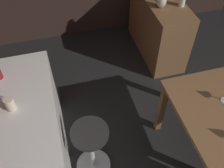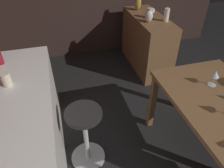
{
  "view_description": "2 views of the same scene",
  "coord_description": "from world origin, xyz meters",
  "px_view_note": "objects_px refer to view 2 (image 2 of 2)",
  "views": [
    {
      "loc": [
        -0.78,
        1.0,
        2.46
      ],
      "look_at": [
        0.53,
        0.64,
        0.93
      ],
      "focal_mm": 40.94,
      "sensor_mm": 36.0,
      "label": 1
    },
    {
      "loc": [
        -0.96,
        1.0,
        1.9
      ],
      "look_at": [
        0.36,
        0.63,
        0.86
      ],
      "focal_mm": 33.84,
      "sensor_mm": 36.0,
      "label": 2
    }
  ],
  "objects_px": {
    "sideboard_cabinet": "(147,43)",
    "pillar_candle_tall": "(167,15)",
    "pillar_candle_short": "(151,13)",
    "vase_brass": "(138,3)",
    "bar_stool": "(86,136)",
    "wine_glass_left": "(215,75)",
    "cup_cream": "(6,79)",
    "vase_ceramic_ivory": "(149,16)",
    "dining_table": "(220,109)"
  },
  "relations": [
    {
      "from": "dining_table",
      "to": "vase_brass",
      "type": "bearing_deg",
      "value": -1.28
    },
    {
      "from": "dining_table",
      "to": "pillar_candle_short",
      "type": "distance_m",
      "value": 1.74
    },
    {
      "from": "cup_cream",
      "to": "pillar_candle_tall",
      "type": "xyz_separation_m",
      "value": [
        1.07,
        -1.92,
        -0.05
      ]
    },
    {
      "from": "dining_table",
      "to": "vase_brass",
      "type": "relative_size",
      "value": 5.06
    },
    {
      "from": "sideboard_cabinet",
      "to": "vase_brass",
      "type": "bearing_deg",
      "value": 10.09
    },
    {
      "from": "wine_glass_left",
      "to": "pillar_candle_tall",
      "type": "bearing_deg",
      "value": -9.21
    },
    {
      "from": "wine_glass_left",
      "to": "pillar_candle_short",
      "type": "bearing_deg",
      "value": -2.69
    },
    {
      "from": "cup_cream",
      "to": "vase_brass",
      "type": "xyz_separation_m",
      "value": [
        1.62,
        -1.72,
        -0.03
      ]
    },
    {
      "from": "sideboard_cabinet",
      "to": "cup_cream",
      "type": "bearing_deg",
      "value": 126.04
    },
    {
      "from": "bar_stool",
      "to": "pillar_candle_tall",
      "type": "bearing_deg",
      "value": -47.29
    },
    {
      "from": "bar_stool",
      "to": "pillar_candle_short",
      "type": "bearing_deg",
      "value": -40.59
    },
    {
      "from": "cup_cream",
      "to": "vase_ceramic_ivory",
      "type": "height_order",
      "value": "vase_ceramic_ivory"
    },
    {
      "from": "wine_glass_left",
      "to": "vase_brass",
      "type": "height_order",
      "value": "vase_brass"
    },
    {
      "from": "sideboard_cabinet",
      "to": "pillar_candle_tall",
      "type": "xyz_separation_m",
      "value": [
        -0.22,
        -0.15,
        0.5
      ]
    },
    {
      "from": "pillar_candle_tall",
      "to": "vase_brass",
      "type": "xyz_separation_m",
      "value": [
        0.55,
        0.21,
        0.02
      ]
    },
    {
      "from": "bar_stool",
      "to": "vase_brass",
      "type": "bearing_deg",
      "value": -32.87
    },
    {
      "from": "dining_table",
      "to": "pillar_candle_short",
      "type": "relative_size",
      "value": 7.33
    },
    {
      "from": "bar_stool",
      "to": "cup_cream",
      "type": "relative_size",
      "value": 6.04
    },
    {
      "from": "dining_table",
      "to": "vase_brass",
      "type": "xyz_separation_m",
      "value": [
        2.1,
        -0.05,
        0.29
      ]
    },
    {
      "from": "sideboard_cabinet",
      "to": "bar_stool",
      "type": "xyz_separation_m",
      "value": [
        -1.5,
        1.24,
        -0.06
      ]
    },
    {
      "from": "sideboard_cabinet",
      "to": "wine_glass_left",
      "type": "xyz_separation_m",
      "value": [
        -1.56,
        0.07,
        0.44
      ]
    },
    {
      "from": "sideboard_cabinet",
      "to": "wine_glass_left",
      "type": "bearing_deg",
      "value": 177.42
    },
    {
      "from": "bar_stool",
      "to": "cup_cream",
      "type": "height_order",
      "value": "cup_cream"
    },
    {
      "from": "wine_glass_left",
      "to": "vase_brass",
      "type": "bearing_deg",
      "value": -0.35
    },
    {
      "from": "pillar_candle_tall",
      "to": "vase_brass",
      "type": "distance_m",
      "value": 0.59
    },
    {
      "from": "wine_glass_left",
      "to": "vase_brass",
      "type": "xyz_separation_m",
      "value": [
        1.89,
        -0.01,
        0.08
      ]
    },
    {
      "from": "vase_brass",
      "to": "cup_cream",
      "type": "bearing_deg",
      "value": 133.38
    },
    {
      "from": "sideboard_cabinet",
      "to": "vase_brass",
      "type": "xyz_separation_m",
      "value": [
        0.33,
        0.06,
        0.52
      ]
    },
    {
      "from": "dining_table",
      "to": "vase_brass",
      "type": "height_order",
      "value": "vase_brass"
    },
    {
      "from": "pillar_candle_tall",
      "to": "vase_ceramic_ivory",
      "type": "xyz_separation_m",
      "value": [
        0.03,
        0.25,
        0.0
      ]
    },
    {
      "from": "pillar_candle_short",
      "to": "pillar_candle_tall",
      "type": "bearing_deg",
      "value": -138.89
    },
    {
      "from": "sideboard_cabinet",
      "to": "vase_brass",
      "type": "height_order",
      "value": "vase_brass"
    },
    {
      "from": "pillar_candle_tall",
      "to": "bar_stool",
      "type": "bearing_deg",
      "value": 132.71
    },
    {
      "from": "wine_glass_left",
      "to": "cup_cream",
      "type": "distance_m",
      "value": 1.73
    },
    {
      "from": "bar_stool",
      "to": "vase_ceramic_ivory",
      "type": "relative_size",
      "value": 3.44
    },
    {
      "from": "bar_stool",
      "to": "vase_brass",
      "type": "height_order",
      "value": "vase_brass"
    },
    {
      "from": "sideboard_cabinet",
      "to": "pillar_candle_tall",
      "type": "relative_size",
      "value": 5.48
    },
    {
      "from": "wine_glass_left",
      "to": "vase_brass",
      "type": "distance_m",
      "value": 1.89
    },
    {
      "from": "wine_glass_left",
      "to": "pillar_candle_short",
      "type": "relative_size",
      "value": 0.96
    },
    {
      "from": "sideboard_cabinet",
      "to": "pillar_candle_short",
      "type": "bearing_deg",
      "value": -179.19
    },
    {
      "from": "pillar_candle_short",
      "to": "vase_brass",
      "type": "xyz_separation_m",
      "value": [
        0.38,
        0.06,
        0.04
      ]
    },
    {
      "from": "vase_brass",
      "to": "bar_stool",
      "type": "bearing_deg",
      "value": 147.13
    },
    {
      "from": "vase_brass",
      "to": "pillar_candle_tall",
      "type": "bearing_deg",
      "value": -159.39
    },
    {
      "from": "dining_table",
      "to": "vase_ceramic_ivory",
      "type": "height_order",
      "value": "vase_ceramic_ivory"
    },
    {
      "from": "pillar_candle_tall",
      "to": "dining_table",
      "type": "bearing_deg",
      "value": 170.74
    },
    {
      "from": "vase_ceramic_ivory",
      "to": "cup_cream",
      "type": "bearing_deg",
      "value": 123.47
    },
    {
      "from": "pillar_candle_short",
      "to": "vase_brass",
      "type": "distance_m",
      "value": 0.39
    },
    {
      "from": "dining_table",
      "to": "bar_stool",
      "type": "distance_m",
      "value": 1.2
    },
    {
      "from": "cup_cream",
      "to": "vase_brass",
      "type": "relative_size",
      "value": 0.48
    },
    {
      "from": "pillar_candle_tall",
      "to": "vase_ceramic_ivory",
      "type": "height_order",
      "value": "pillar_candle_tall"
    }
  ]
}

